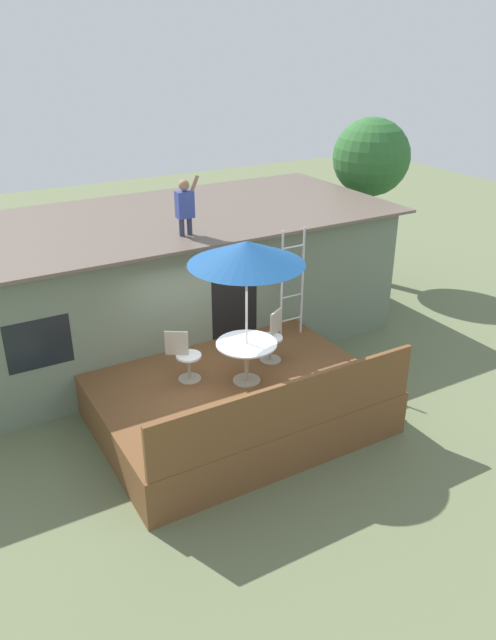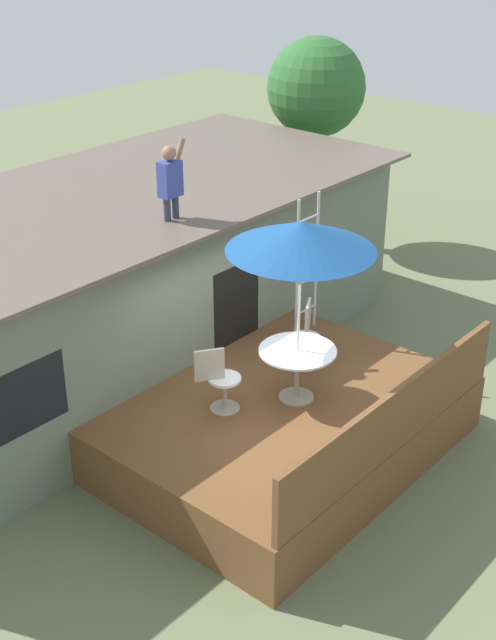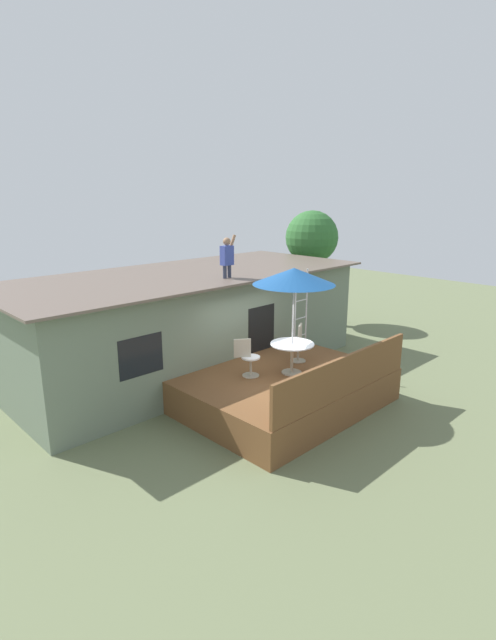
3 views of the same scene
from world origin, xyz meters
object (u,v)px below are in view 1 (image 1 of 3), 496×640
patio_umbrella (246,253)px  backyard_tree (371,160)px  patio_table (247,351)px  patio_chair_right (273,337)px  step_ladder (292,284)px  patio_chair_left (185,356)px  person_figure (185,203)px

patio_umbrella → backyard_tree: backyard_tree is taller
patio_table → patio_chair_right: size_ratio=1.13×
patio_table → step_ladder: (1.66, 1.12, 0.51)m
step_ladder → patio_umbrella: bearing=-146.0°
backyard_tree → patio_chair_left: bearing=-151.7°
step_ladder → person_figure: (-1.67, 1.14, 1.54)m
patio_chair_right → patio_table: bearing=-0.0°
patio_umbrella → person_figure: 2.28m
patio_chair_left → backyard_tree: backyard_tree is taller
patio_chair_left → patio_chair_right: same height
patio_umbrella → patio_chair_left: bearing=146.1°
patio_table → person_figure: (-0.01, 2.26, 2.05)m
patio_umbrella → patio_chair_left: size_ratio=2.76×
step_ladder → person_figure: 2.54m
patio_table → patio_umbrella: bearing=-166.0°
patio_table → backyard_tree: backyard_tree is taller
step_ladder → patio_chair_right: (-0.84, -0.65, -0.64)m
patio_table → person_figure: 3.05m
patio_table → backyard_tree: 7.96m
person_figure → backyard_tree: (6.31, 2.20, -0.14)m
patio_umbrella → patio_chair_left: patio_umbrella is taller
patio_chair_left → backyard_tree: bearing=62.1°
person_figure → patio_table: bearing=-89.7°
patio_umbrella → backyard_tree: bearing=35.3°
backyard_tree → person_figure: bearing=-160.7°
patio_umbrella → patio_chair_right: (0.82, 0.47, -1.89)m
patio_chair_left → backyard_tree: 8.42m
patio_table → patio_umbrella: size_ratio=0.41×
patio_table → backyard_tree: (6.30, 4.46, 1.92)m
patio_table → person_figure: size_ratio=0.94×
patio_chair_right → patio_umbrella: bearing=-0.0°
backyard_tree → patio_chair_right: bearing=-143.9°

